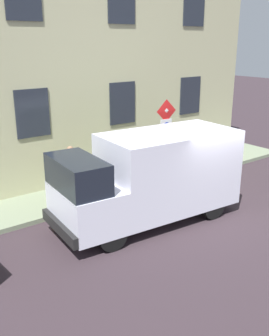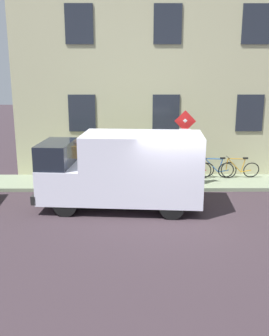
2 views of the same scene
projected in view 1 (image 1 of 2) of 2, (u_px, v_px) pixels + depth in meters
name	position (u px, v px, depth m)	size (l,w,h in m)	color
ground_plane	(206.00, 212.00, 11.59)	(80.00, 80.00, 0.00)	#34282E
sidewalk_slab	(139.00, 180.00, 14.06)	(1.98, 14.49, 0.14)	gray
building_facade	(116.00, 58.00, 13.75)	(0.75, 12.49, 8.59)	#B9B68C
sign_post_stacked	(166.00, 133.00, 13.21)	(0.17, 0.56, 2.78)	#474C47
delivery_van	(151.00, 176.00, 10.67)	(2.41, 5.47, 2.50)	white
bicycle_orange	(189.00, 152.00, 15.97)	(0.46, 1.71, 0.89)	black
bicycle_blue	(172.00, 156.00, 15.44)	(0.46, 1.72, 0.89)	black
bicycle_red	(155.00, 160.00, 14.90)	(0.46, 1.71, 0.89)	black
pedestrian	(71.00, 171.00, 11.93)	(0.44, 0.33, 1.72)	#262B47
litter_bin	(142.00, 173.00, 13.21)	(0.44, 0.44, 0.90)	#2D5133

